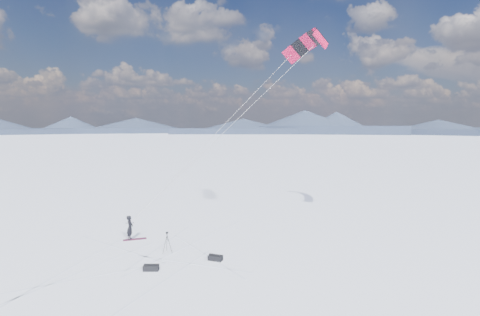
# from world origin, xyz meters

# --- Properties ---
(ground) EXTENTS (1800.00, 1800.00, 0.00)m
(ground) POSITION_xyz_m (0.00, 0.00, 0.00)
(ground) COLOR white
(horizon_hills) EXTENTS (704.47, 706.88, 9.02)m
(horizon_hills) POSITION_xyz_m (-0.00, 0.00, 3.75)
(horizon_hills) COLOR #1E263F
(horizon_hills) RESTS_ON ground
(snow_tracks) EXTENTS (17.62, 14.39, 0.01)m
(snow_tracks) POSITION_xyz_m (-0.56, -0.72, 0.00)
(snow_tracks) COLOR silver
(snow_tracks) RESTS_ON ground
(snowkiter) EXTENTS (0.48, 0.65, 1.65)m
(snowkiter) POSITION_xyz_m (-1.54, 2.78, 0.00)
(snowkiter) COLOR black
(snowkiter) RESTS_ON ground
(snowboard) EXTENTS (1.52, 0.82, 0.04)m
(snowboard) POSITION_xyz_m (-1.25, 2.83, 0.02)
(snowboard) COLOR maroon
(snowboard) RESTS_ON ground
(tripod) EXTENTS (0.55, 0.58, 1.27)m
(tripod) POSITION_xyz_m (1.57, 0.62, 0.82)
(tripod) COLOR black
(tripod) RESTS_ON ground
(gear_bag_a) EXTENTS (0.83, 0.44, 0.36)m
(gear_bag_a) POSITION_xyz_m (1.42, -2.00, 0.16)
(gear_bag_a) COLOR black
(gear_bag_a) RESTS_ON ground
(gear_bag_b) EXTENTS (0.88, 0.60, 0.37)m
(gear_bag_b) POSITION_xyz_m (4.64, -0.43, 0.16)
(gear_bag_b) COLOR black
(gear_bag_b) RESTS_ON ground
(power_kite) EXTENTS (13.50, 6.45, 13.29)m
(power_kite) POSITION_xyz_m (10.55, 6.37, 13.48)
(power_kite) COLOR #C00D39
(power_kite) RESTS_ON ground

